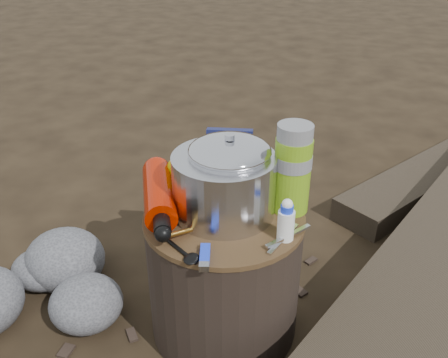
% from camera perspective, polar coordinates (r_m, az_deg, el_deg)
% --- Properties ---
extents(ground, '(60.00, 60.00, 0.00)m').
position_cam_1_polar(ground, '(1.47, 0.00, -16.57)').
color(ground, black).
rests_on(ground, ground).
extents(stump, '(0.41, 0.41, 0.37)m').
position_cam_1_polar(stump, '(1.35, 0.00, -10.99)').
color(stump, black).
rests_on(stump, ground).
extents(log_small, '(0.85, 1.01, 0.09)m').
position_cam_1_polar(log_small, '(2.30, 23.18, 0.51)').
color(log_small, '#30271D').
rests_on(log_small, ground).
extents(foil_windscreen, '(0.26, 0.26, 0.16)m').
position_cam_1_polar(foil_windscreen, '(1.21, -0.01, -0.67)').
color(foil_windscreen, '#B9B9BF').
rests_on(foil_windscreen, stump).
extents(camping_pot, '(0.20, 0.20, 0.20)m').
position_cam_1_polar(camping_pot, '(1.21, 0.64, 0.42)').
color(camping_pot, silver).
rests_on(camping_pot, stump).
extents(fuel_bottle, '(0.20, 0.33, 0.08)m').
position_cam_1_polar(fuel_bottle, '(1.26, -7.60, -1.68)').
color(fuel_bottle, '#BB1800').
rests_on(fuel_bottle, stump).
extents(thermos, '(0.09, 0.09, 0.23)m').
position_cam_1_polar(thermos, '(1.22, 7.98, 1.14)').
color(thermos, '#71A317').
rests_on(thermos, stump).
extents(travel_mug, '(0.08, 0.08, 0.13)m').
position_cam_1_polar(travel_mug, '(1.28, 6.87, 0.02)').
color(travel_mug, black).
rests_on(travel_mug, stump).
extents(stuff_sack, '(0.14, 0.12, 0.10)m').
position_cam_1_polar(stuff_sack, '(1.34, -3.78, 0.93)').
color(stuff_sack, '#D6C800').
rests_on(stuff_sack, stump).
extents(food_pouch, '(0.13, 0.04, 0.16)m').
position_cam_1_polar(food_pouch, '(1.34, 0.62, 2.55)').
color(food_pouch, '#141948').
rests_on(food_pouch, stump).
extents(lighter, '(0.04, 0.09, 0.02)m').
position_cam_1_polar(lighter, '(1.09, -2.24, -8.77)').
color(lighter, blue).
rests_on(lighter, stump).
extents(pot_grabber, '(0.10, 0.14, 0.01)m').
position_cam_1_polar(pot_grabber, '(1.15, 6.94, -6.82)').
color(pot_grabber, silver).
rests_on(pot_grabber, stump).
extents(spork, '(0.12, 0.10, 0.01)m').
position_cam_1_polar(spork, '(1.13, -5.74, -7.72)').
color(spork, black).
rests_on(spork, stump).
extents(squeeze_bottle, '(0.04, 0.04, 0.09)m').
position_cam_1_polar(squeeze_bottle, '(1.14, 7.25, -4.96)').
color(squeeze_bottle, white).
rests_on(squeeze_bottle, stump).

